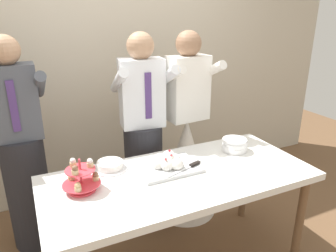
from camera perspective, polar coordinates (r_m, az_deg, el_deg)
rear_wall at (r=3.19m, az=-9.45°, el=13.38°), size 5.20×0.10×2.90m
dessert_table at (r=2.18m, az=2.18°, el=-10.42°), size 1.80×0.80×0.78m
cupcake_stand at (r=2.01m, az=-15.27°, el=-9.07°), size 0.23×0.23×0.21m
main_cake_tray at (r=2.20m, az=0.04°, el=-6.67°), size 0.43×0.31×0.13m
plate_stack at (r=2.52m, az=11.82°, el=-3.33°), size 0.20×0.19×0.10m
round_cake at (r=2.24m, az=-10.32°, el=-7.00°), size 0.24×0.24×0.06m
person_groom at (r=2.67m, az=-4.43°, el=-3.37°), size 0.51×0.54×1.66m
person_bride at (r=2.89m, az=3.25°, el=-5.05°), size 0.56×0.56×1.66m
person_guest at (r=2.65m, az=-24.49°, el=-5.43°), size 0.46×0.49×1.66m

